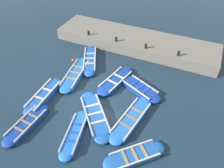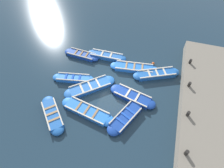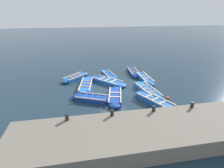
# 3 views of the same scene
# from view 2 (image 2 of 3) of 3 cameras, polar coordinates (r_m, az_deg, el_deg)

# --- Properties ---
(ground_plane) EXTENTS (120.00, 120.00, 0.00)m
(ground_plane) POSITION_cam_2_polar(r_m,az_deg,el_deg) (13.25, -0.25, -1.55)
(ground_plane) COLOR #1C303F
(boat_stern_in) EXTENTS (3.61, 3.41, 0.36)m
(boat_stern_in) POSITION_cam_2_polar(r_m,az_deg,el_deg) (13.27, -7.18, -0.93)
(boat_stern_in) COLOR #1E59AD
(boat_stern_in) RESTS_ON ground
(boat_outer_right) EXTENTS (4.07, 1.53, 0.35)m
(boat_outer_right) POSITION_cam_2_polar(r_m,az_deg,el_deg) (12.09, -8.15, -8.71)
(boat_outer_right) COLOR blue
(boat_outer_right) RESTS_ON ground
(boat_far_corner) EXTENTS (3.63, 1.62, 0.38)m
(boat_far_corner) POSITION_cam_2_polar(r_m,az_deg,el_deg) (12.71, 6.66, -4.01)
(boat_far_corner) COLOR navy
(boat_far_corner) RESTS_ON ground
(boat_centre) EXTENTS (3.35, 1.36, 0.36)m
(boat_centre) POSITION_cam_2_polar(r_m,az_deg,el_deg) (14.06, -12.57, 1.84)
(boat_centre) COLOR blue
(boat_centre) RESTS_ON ground
(boat_broadside) EXTENTS (4.07, 1.41, 0.38)m
(boat_broadside) POSITION_cam_2_polar(r_m,az_deg,el_deg) (14.62, 7.23, 5.27)
(boat_broadside) COLOR blue
(boat_broadside) RESTS_ON ground
(boat_alongside) EXTENTS (3.78, 2.41, 0.43)m
(boat_alongside) POSITION_cam_2_polar(r_m,az_deg,el_deg) (14.43, 14.27, 3.19)
(boat_alongside) COLOR #1E59AD
(boat_alongside) RESTS_ON ground
(boat_drifting) EXTENTS (2.88, 2.91, 0.37)m
(boat_drifting) POSITION_cam_2_polar(r_m,az_deg,el_deg) (12.48, -18.84, -9.38)
(boat_drifting) COLOR #1E59AD
(boat_drifting) RESTS_ON ground
(boat_end_of_row) EXTENTS (3.59, 0.89, 0.42)m
(boat_end_of_row) POSITION_cam_2_polar(r_m,az_deg,el_deg) (15.56, -1.81, 9.14)
(boat_end_of_row) COLOR #1E59AD
(boat_end_of_row) RESTS_ON ground
(boat_bow_out) EXTENTS (2.12, 3.34, 0.37)m
(boat_bow_out) POSITION_cam_2_polar(r_m,az_deg,el_deg) (11.77, 4.43, -10.68)
(boat_bow_out) COLOR navy
(boat_bow_out) RESTS_ON ground
(boat_inner_gap) EXTENTS (3.33, 0.98, 0.36)m
(boat_inner_gap) POSITION_cam_2_polar(r_m,az_deg,el_deg) (15.95, -9.92, 9.39)
(boat_inner_gap) COLOR navy
(boat_inner_gap) RESTS_ON ground
(quay_wall) EXTENTS (3.27, 13.17, 0.88)m
(quay_wall) POSITION_cam_2_polar(r_m,az_deg,el_deg) (13.31, 28.27, -6.96)
(quay_wall) COLOR slate
(quay_wall) RESTS_ON ground
(bollard_north) EXTENTS (0.20, 0.20, 0.35)m
(bollard_north) POSITION_cam_2_polar(r_m,az_deg,el_deg) (15.06, 24.21, 6.76)
(bollard_north) COLOR black
(bollard_north) RESTS_ON quay_wall
(bollard_mid_north) EXTENTS (0.20, 0.20, 0.35)m
(bollard_mid_north) POSITION_cam_2_polar(r_m,az_deg,el_deg) (13.30, 23.95, -0.10)
(bollard_mid_north) COLOR black
(bollard_mid_north) RESTS_ON quay_wall
(bollard_mid_south) EXTENTS (0.20, 0.20, 0.35)m
(bollard_mid_south) POSITION_cam_2_polar(r_m,az_deg,el_deg) (11.78, 23.61, -8.88)
(bollard_mid_south) COLOR black
(bollard_mid_south) RESTS_ON quay_wall
(bollard_south) EXTENTS (0.20, 0.20, 0.35)m
(bollard_south) POSITION_cam_2_polar(r_m,az_deg,el_deg) (10.62, 23.16, -19.90)
(bollard_south) COLOR black
(bollard_south) RESTS_ON quay_wall
(buoy_orange_near) EXTENTS (0.25, 0.25, 0.25)m
(buoy_orange_near) POSITION_cam_2_polar(r_m,az_deg,el_deg) (15.33, 13.27, 6.53)
(buoy_orange_near) COLOR #E05119
(buoy_orange_near) RESTS_ON ground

